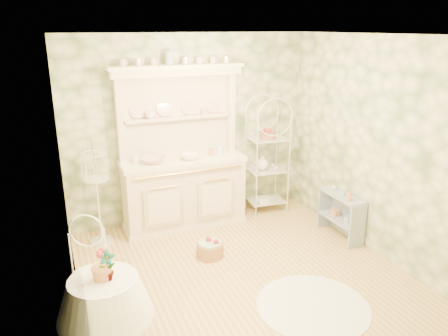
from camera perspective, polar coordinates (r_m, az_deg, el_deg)
name	(u,v)px	position (r m, az deg, el deg)	size (l,w,h in m)	color
floor	(240,272)	(5.33, 2.14, -13.42)	(3.60, 3.60, 0.00)	tan
ceiling	(243,34)	(4.54, 2.55, 17.03)	(3.60, 3.60, 0.00)	white
wall_left	(68,186)	(4.36, -19.69, -2.21)	(3.60, 3.60, 0.00)	beige
wall_right	(373,147)	(5.74, 18.87, 2.63)	(3.60, 3.60, 0.00)	beige
wall_back	(189,129)	(6.38, -4.53, 5.05)	(3.60, 3.60, 0.00)	beige
wall_front	(346,232)	(3.34, 15.62, -8.04)	(3.60, 3.60, 0.00)	beige
kitchen_dresser	(183,149)	(6.12, -5.44, 2.46)	(1.87, 0.61, 2.29)	beige
bakers_rack	(267,152)	(6.71, 5.68, 2.11)	(0.59, 0.42, 1.89)	white
side_shelf	(341,217)	(6.22, 14.99, -6.18)	(0.25, 0.69, 0.59)	#92A1B5
round_table	(106,311)	(4.17, -15.17, -17.53)	(0.72, 0.72, 0.79)	white
cafe_chair	(92,276)	(4.61, -16.83, -13.32)	(0.40, 0.40, 0.88)	white
birdcage_stand	(97,192)	(5.90, -16.22, -3.03)	(0.35, 0.35, 1.46)	white
floor_basket	(210,248)	(5.59, -1.83, -10.40)	(0.36, 0.36, 0.23)	#A7724E
lace_rug	(313,306)	(4.85, 11.53, -17.23)	(1.18, 1.18, 0.01)	white
bowl_floral	(153,162)	(6.01, -9.19, 0.75)	(0.32, 0.32, 0.08)	white
bowl_white	(190,159)	(6.10, -4.42, 1.21)	(0.26, 0.26, 0.08)	white
cup_left	(150,116)	(6.06, -9.64, 6.66)	(0.14, 0.14, 0.11)	white
cup_right	(204,112)	(6.28, -2.64, 7.29)	(0.09, 0.09, 0.09)	white
potted_geranium	(107,266)	(3.90, -15.01, -12.27)	(0.14, 0.10, 0.27)	#3F7238
bottle_amber	(349,196)	(5.90, 16.05, -3.52)	(0.06, 0.06, 0.15)	#CD7F42
bottle_blue	(343,193)	(6.05, 15.32, -3.19)	(0.04, 0.04, 0.10)	#8BA9B9
bottle_glass	(334,188)	(6.24, 14.20, -2.50)	(0.07, 0.07, 0.09)	silver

